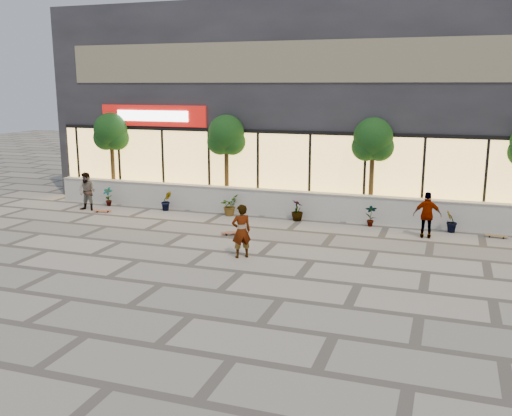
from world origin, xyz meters
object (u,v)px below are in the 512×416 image
(tree_mideast, at_px, (373,142))
(skater_right_near, at_px, (427,215))
(skateboard_left, at_px, (102,211))
(skater_left, at_px, (87,192))
(skateboard_center, at_px, (234,232))
(tree_midwest, at_px, (226,137))
(tree_west, at_px, (111,134))
(skateboard_right_near, at_px, (497,236))
(skater_center, at_px, (241,231))

(tree_mideast, height_order, skater_right_near, tree_mideast)
(skateboard_left, bearing_deg, skater_right_near, -17.82)
(skater_left, height_order, skateboard_center, skater_left)
(tree_midwest, distance_m, skater_right_near, 8.80)
(tree_west, height_order, skateboard_right_near, tree_west)
(tree_west, relative_size, skateboard_center, 4.64)
(skateboard_right_near, bearing_deg, skater_center, -141.49)
(tree_mideast, relative_size, skateboard_center, 4.64)
(skateboard_left, bearing_deg, skateboard_right_near, -15.02)
(tree_mideast, bearing_deg, tree_midwest, 180.00)
(tree_west, height_order, skateboard_left, tree_west)
(skater_right_near, bearing_deg, skater_left, -3.03)
(tree_midwest, relative_size, skater_center, 2.38)
(tree_midwest, height_order, skater_right_near, tree_midwest)
(skateboard_right_near, bearing_deg, skater_left, -171.94)
(tree_west, xyz_separation_m, tree_midwest, (5.50, 0.00, 0.00))
(tree_mideast, bearing_deg, skateboard_center, -135.87)
(tree_mideast, relative_size, skateboard_left, 5.44)
(tree_west, height_order, skateboard_center, tree_west)
(tree_west, distance_m, skater_left, 3.19)
(tree_midwest, xyz_separation_m, skater_left, (-5.29, -2.31, -2.19))
(skater_right_near, distance_m, skateboard_center, 6.64)
(tree_midwest, bearing_deg, skateboard_left, -151.72)
(skater_left, xyz_separation_m, skateboard_left, (0.77, -0.12, -0.73))
(skater_right_near, height_order, skateboard_left, skater_right_near)
(skater_right_near, relative_size, skateboard_center, 1.88)
(skater_center, bearing_deg, skateboard_right_near, 175.42)
(skater_left, height_order, skateboard_right_near, skater_left)
(tree_west, bearing_deg, tree_mideast, 0.00)
(skateboard_center, height_order, skateboard_left, skateboard_center)
(tree_west, relative_size, tree_mideast, 1.00)
(skater_left, bearing_deg, tree_mideast, 11.15)
(tree_midwest, height_order, skater_center, tree_midwest)
(tree_west, bearing_deg, skater_center, -36.96)
(tree_west, bearing_deg, skateboard_right_near, -5.36)
(tree_mideast, height_order, skateboard_left, tree_mideast)
(skater_left, distance_m, skateboard_right_near, 15.83)
(skater_right_near, bearing_deg, skateboard_right_near, -164.67)
(skater_center, xyz_separation_m, skater_right_near, (5.19, 4.16, -0.03))
(skater_center, height_order, skater_left, skater_center)
(skateboard_center, relative_size, skateboard_left, 1.17)
(skater_center, bearing_deg, skater_left, -64.27)
(skater_center, distance_m, skateboard_left, 8.57)
(skateboard_center, bearing_deg, skater_center, -97.13)
(tree_midwest, bearing_deg, skateboard_right_near, -8.13)
(skateboard_center, bearing_deg, tree_mideast, 10.77)
(tree_west, distance_m, tree_midwest, 5.50)
(skater_right_near, height_order, skateboard_center, skater_right_near)
(skater_center, relative_size, skateboard_right_near, 2.25)
(skateboard_center, bearing_deg, tree_midwest, 81.35)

